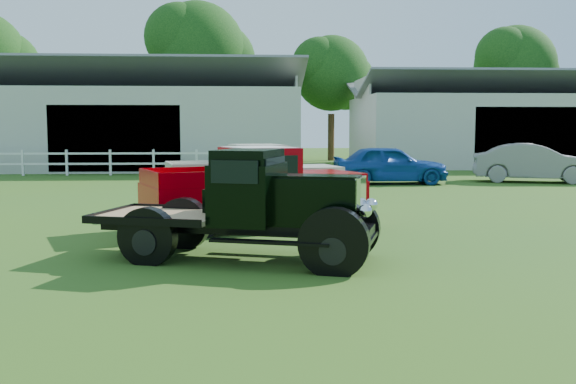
{
  "coord_description": "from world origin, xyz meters",
  "views": [
    {
      "loc": [
        -0.48,
        -10.31,
        2.2
      ],
      "look_at": [
        0.2,
        1.2,
        1.05
      ],
      "focal_mm": 40.0,
      "sensor_mm": 36.0,
      "label": 1
    }
  ],
  "objects_px": {
    "red_pickup": "(255,187)",
    "white_pickup": "(254,179)",
    "misc_car_grey": "(534,163)",
    "misc_car_blue": "(390,164)",
    "vintage_flatbed": "(243,205)"
  },
  "relations": [
    {
      "from": "red_pickup",
      "to": "misc_car_grey",
      "type": "relative_size",
      "value": 1.04
    },
    {
      "from": "misc_car_grey",
      "to": "white_pickup",
      "type": "bearing_deg",
      "value": 144.4
    },
    {
      "from": "vintage_flatbed",
      "to": "misc_car_blue",
      "type": "height_order",
      "value": "vintage_flatbed"
    },
    {
      "from": "red_pickup",
      "to": "white_pickup",
      "type": "distance_m",
      "value": 2.88
    },
    {
      "from": "red_pickup",
      "to": "misc_car_grey",
      "type": "height_order",
      "value": "red_pickup"
    },
    {
      "from": "red_pickup",
      "to": "vintage_flatbed",
      "type": "bearing_deg",
      "value": -115.67
    },
    {
      "from": "white_pickup",
      "to": "misc_car_blue",
      "type": "bearing_deg",
      "value": 42.97
    },
    {
      "from": "vintage_flatbed",
      "to": "red_pickup",
      "type": "relative_size",
      "value": 0.94
    },
    {
      "from": "white_pickup",
      "to": "misc_car_blue",
      "type": "distance_m",
      "value": 9.7
    },
    {
      "from": "red_pickup",
      "to": "misc_car_blue",
      "type": "relative_size",
      "value": 1.1
    },
    {
      "from": "red_pickup",
      "to": "white_pickup",
      "type": "xyz_separation_m",
      "value": [
        -0.01,
        2.88,
        -0.04
      ]
    },
    {
      "from": "red_pickup",
      "to": "misc_car_grey",
      "type": "distance_m",
      "value": 16.05
    },
    {
      "from": "misc_car_blue",
      "to": "misc_car_grey",
      "type": "xyz_separation_m",
      "value": [
        6.0,
        0.37,
        0.02
      ]
    },
    {
      "from": "red_pickup",
      "to": "misc_car_grey",
      "type": "xyz_separation_m",
      "value": [
        11.4,
        11.3,
        -0.12
      ]
    },
    {
      "from": "red_pickup",
      "to": "white_pickup",
      "type": "height_order",
      "value": "red_pickup"
    }
  ]
}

